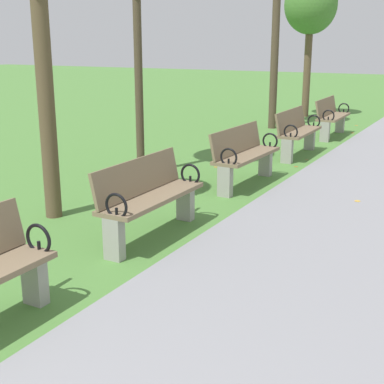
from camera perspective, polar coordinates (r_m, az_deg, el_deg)
The scene contains 6 objects.
park_bench_3 at distance 6.12m, azimuth -4.56°, elevation -0.45°, with size 0.47×1.60×0.90m.
park_bench_4 at distance 8.42m, azimuth 5.51°, elevation 3.95°, with size 0.51×1.61×0.90m.
park_bench_5 at distance 10.80m, azimuth 11.01°, elevation 6.30°, with size 0.50×1.61×0.90m.
park_bench_6 at distance 13.21m, azimuth 14.47°, elevation 7.74°, with size 0.51×1.61×0.90m.
tree_4 at distance 16.67m, azimuth 12.39°, elevation 18.54°, with size 1.50×1.50×4.02m.
scattered_leaves at distance 8.64m, azimuth 11.67°, elevation 0.78°, with size 4.86×15.13×0.02m.
Camera 1 is at (2.76, 0.41, 2.17)m, focal length 50.64 mm.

